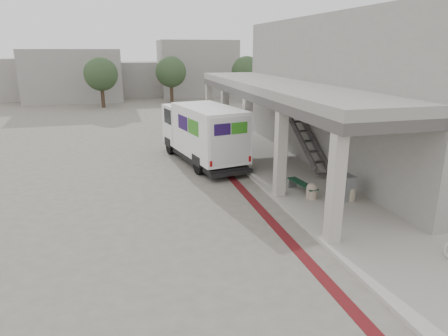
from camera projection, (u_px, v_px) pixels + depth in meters
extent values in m
plane|color=#635E55|center=(230.00, 207.00, 14.45)|extent=(120.00, 120.00, 0.00)
cube|color=#541014|center=(240.00, 187.00, 16.54)|extent=(0.35, 40.00, 0.01)
cube|color=#A19C90|center=(329.00, 196.00, 15.42)|extent=(4.40, 28.00, 0.12)
cube|color=gray|center=(350.00, 92.00, 19.42)|extent=(4.30, 17.00, 7.00)
cube|color=#484543|center=(279.00, 94.00, 18.50)|extent=(3.40, 16.90, 0.35)
cube|color=gray|center=(279.00, 86.00, 18.40)|extent=(3.40, 16.90, 0.35)
cube|color=gray|center=(74.00, 75.00, 43.16)|extent=(10.00, 6.00, 5.50)
cube|color=gray|center=(138.00, 79.00, 48.81)|extent=(8.00, 6.00, 4.00)
cube|color=gray|center=(197.00, 68.00, 48.32)|extent=(9.00, 6.00, 6.50)
cube|color=gray|center=(20.00, 79.00, 44.60)|extent=(7.00, 5.00, 4.50)
cylinder|color=#38281C|center=(103.00, 95.00, 38.79)|extent=(0.36, 0.36, 2.40)
sphere|color=#2B4025|center=(101.00, 74.00, 38.22)|extent=(3.20, 3.20, 3.20)
cylinder|color=#38281C|center=(172.00, 91.00, 42.37)|extent=(0.36, 0.36, 2.40)
sphere|color=#2B4025|center=(171.00, 72.00, 41.80)|extent=(3.20, 3.20, 3.20)
cylinder|color=#38281C|center=(246.00, 90.00, 43.42)|extent=(0.36, 0.36, 2.40)
sphere|color=#2B4025|center=(246.00, 71.00, 42.84)|extent=(3.20, 3.20, 3.20)
cube|color=black|center=(203.00, 155.00, 20.10)|extent=(3.02, 6.50, 0.27)
cube|color=white|center=(209.00, 131.00, 19.01)|extent=(2.98, 4.97, 2.32)
cube|color=white|center=(186.00, 124.00, 21.71)|extent=(2.43, 2.07, 2.06)
cube|color=white|center=(181.00, 134.00, 22.73)|extent=(2.03, 0.90, 0.72)
cube|color=black|center=(181.00, 113.00, 22.18)|extent=(2.01, 0.80, 0.94)
cube|color=black|center=(231.00, 174.00, 17.34)|extent=(2.06, 0.61, 0.16)
cube|color=#220F47|center=(183.00, 123.00, 18.98)|extent=(0.25, 1.23, 0.67)
cube|color=#2E801C|center=(193.00, 127.00, 17.83)|extent=(0.25, 1.23, 0.67)
cube|color=#220F47|center=(222.00, 130.00, 16.66)|extent=(0.75, 0.17, 0.49)
cube|color=#2E801C|center=(239.00, 128.00, 16.99)|extent=(0.75, 0.17, 0.49)
cylinder|color=black|center=(170.00, 147.00, 21.70)|extent=(0.40, 0.84, 0.80)
cylinder|color=black|center=(202.00, 143.00, 22.48)|extent=(0.40, 0.84, 0.80)
cylinder|color=black|center=(199.00, 166.00, 18.15)|extent=(0.40, 0.84, 0.80)
cylinder|color=black|center=(236.00, 161.00, 18.94)|extent=(0.40, 0.84, 0.80)
cube|color=slate|center=(312.00, 194.00, 14.89)|extent=(0.36, 0.12, 0.36)
cube|color=slate|center=(293.00, 183.00, 16.15)|extent=(0.36, 0.12, 0.36)
cube|color=#123821|center=(299.00, 184.00, 15.41)|extent=(0.31, 1.70, 0.04)
cube|color=#123821|center=(302.00, 184.00, 15.46)|extent=(0.31, 1.70, 0.04)
cube|color=#123821|center=(305.00, 183.00, 15.51)|extent=(0.31, 1.70, 0.04)
cylinder|color=tan|center=(350.00, 196.00, 14.72)|extent=(0.40, 0.40, 0.40)
sphere|color=tan|center=(350.00, 190.00, 14.66)|extent=(0.40, 0.40, 0.40)
cylinder|color=gray|center=(312.00, 193.00, 14.94)|extent=(0.41, 0.41, 0.41)
sphere|color=gray|center=(312.00, 188.00, 14.88)|extent=(0.41, 0.41, 0.41)
cube|color=gray|center=(347.00, 188.00, 14.73)|extent=(0.44, 0.58, 0.95)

